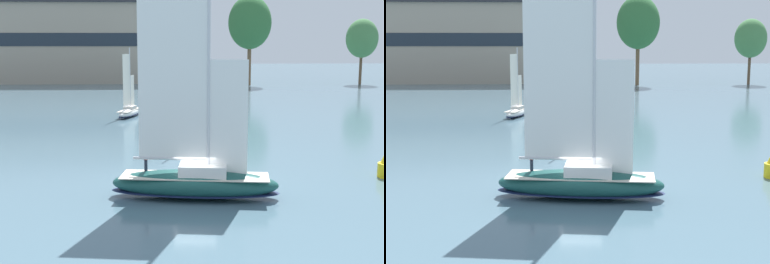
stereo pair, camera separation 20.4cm
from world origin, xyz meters
The scene contains 8 objects.
ground_plane centered at (0.00, 0.00, 0.00)m, with size 400.00×400.00×0.00m, color slate.
waterfront_building centered at (-22.29, 95.35, 9.26)m, with size 40.44×15.63×18.43m.
tree_shore_left centered at (42.01, 86.03, 9.98)m, with size 6.93×6.93×14.25m.
tree_shore_center centered at (16.81, 84.40, 13.27)m, with size 9.21×9.21×18.96m.
sailboat_main centered at (0.01, 0.00, 1.10)m, with size 10.39×4.20×13.87m.
sailboat_moored_near_marina centered at (0.62, 15.89, 0.68)m, with size 2.88×7.44×9.98m.
sailboat_moored_far_slip centered at (-0.49, 58.55, 0.73)m, with size 7.90×2.38×10.80m.
sailboat_moored_outer_mooring centered at (-6.08, 35.83, 0.74)m, with size 3.38×6.45×8.56m.
Camera 2 is at (-1.65, -30.93, 9.23)m, focal length 50.00 mm.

